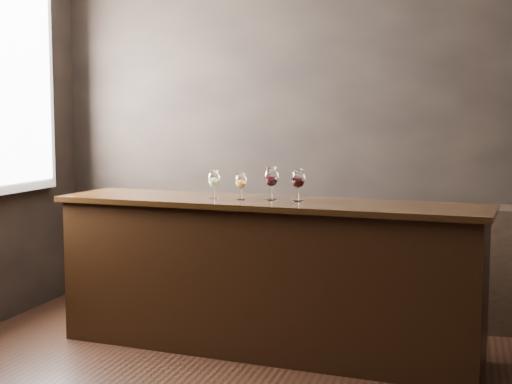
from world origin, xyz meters
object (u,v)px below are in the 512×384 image
(back_bar_shelf, at_px, (434,265))
(glass_white, at_px, (214,179))
(bar_counter, at_px, (266,278))
(glass_red_a, at_px, (271,177))
(glass_red_b, at_px, (298,179))
(glass_amber, at_px, (241,182))

(back_bar_shelf, bearing_deg, glass_white, -146.29)
(bar_counter, xyz_separation_m, glass_white, (-0.36, 0.01, 0.63))
(back_bar_shelf, xyz_separation_m, glass_red_a, (-0.99, -0.90, 0.69))
(glass_white, bearing_deg, bar_counter, -1.93)
(glass_white, xyz_separation_m, glass_red_b, (0.57, -0.00, 0.02))
(bar_counter, bearing_deg, glass_amber, -165.93)
(glass_white, relative_size, glass_red_b, 0.89)
(bar_counter, relative_size, glass_white, 14.85)
(back_bar_shelf, relative_size, glass_amber, 14.02)
(glass_white, xyz_separation_m, glass_red_a, (0.38, 0.02, 0.02))
(back_bar_shelf, height_order, glass_amber, glass_amber)
(bar_counter, bearing_deg, glass_white, -176.63)
(glass_red_b, bearing_deg, glass_red_a, 173.89)
(glass_red_b, bearing_deg, back_bar_shelf, 48.72)
(glass_white, height_order, glass_amber, glass_white)
(back_bar_shelf, distance_m, glass_white, 1.78)
(glass_amber, bearing_deg, back_bar_shelf, 39.04)
(glass_red_a, distance_m, glass_red_b, 0.18)
(glass_amber, bearing_deg, glass_red_a, 15.60)
(bar_counter, xyz_separation_m, glass_amber, (-0.16, -0.02, 0.63))
(bar_counter, xyz_separation_m, back_bar_shelf, (1.01, 0.93, -0.03))
(bar_counter, height_order, glass_red_a, glass_red_a)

